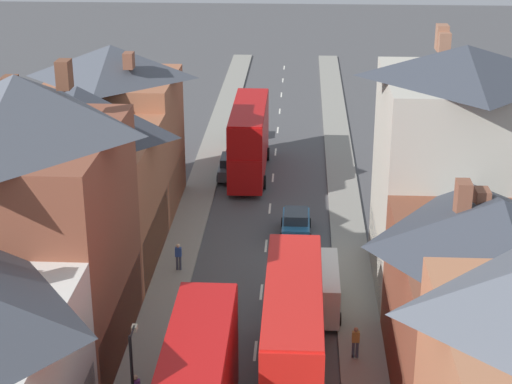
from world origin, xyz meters
TOP-DOWN VIEW (x-y plane):
  - pavement_left at (-5.10, 38.00)m, footprint 2.20×104.00m
  - pavement_right at (5.10, 38.00)m, footprint 2.20×104.00m
  - centre_line_dashes at (0.00, 36.00)m, footprint 0.14×97.80m
  - double_decker_bus_mid_street at (1.79, 20.79)m, footprint 2.74×10.80m
  - double_decker_bus_far_approaching at (-1.81, 48.66)m, footprint 2.74×10.80m
  - car_near_blue at (-3.10, 57.36)m, footprint 1.90×3.84m
  - car_mid_black at (1.80, 37.70)m, footprint 1.90×3.91m
  - car_parked_left_b at (-3.10, 48.03)m, footprint 1.90×4.30m
  - delivery_van at (3.10, 28.19)m, footprint 2.20×5.20m
  - pedestrian_far_left at (4.73, 23.48)m, footprint 0.36×0.22m
  - pedestrian_far_right at (-4.83, 32.21)m, footprint 0.36×0.22m

SIDE VIEW (x-z plane):
  - centre_line_dashes at x=0.00m, z-range 0.00..0.01m
  - pavement_left at x=-5.10m, z-range 0.00..0.14m
  - pavement_right at x=5.10m, z-range 0.00..0.14m
  - car_mid_black at x=1.80m, z-range 0.00..1.68m
  - car_near_blue at x=-3.10m, z-range 0.00..1.68m
  - car_parked_left_b at x=-3.10m, z-range 0.00..1.70m
  - pedestrian_far_left at x=4.73m, z-range 0.23..1.84m
  - pedestrian_far_right at x=-4.83m, z-range 0.23..1.84m
  - delivery_van at x=3.10m, z-range 0.13..2.54m
  - double_decker_bus_mid_street at x=1.79m, z-range 0.17..5.47m
  - double_decker_bus_far_approaching at x=-1.81m, z-range 0.17..5.47m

